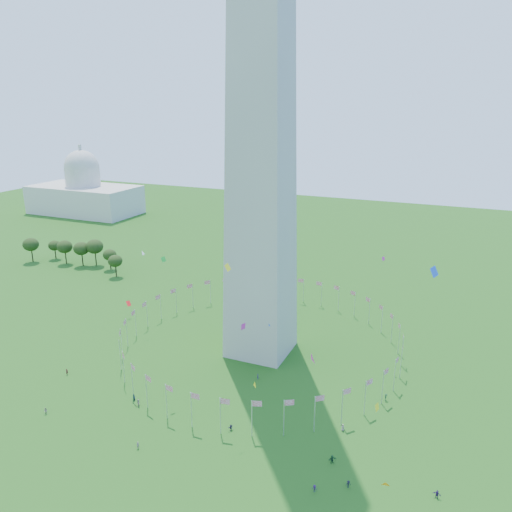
# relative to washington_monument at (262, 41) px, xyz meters

# --- Properties ---
(ground) EXTENTS (600.00, 600.00, 0.00)m
(ground) POSITION_rel_washington_monument_xyz_m (0.00, -50.00, -84.50)
(ground) COLOR #184A11
(ground) RESTS_ON ground
(washington_monument) EXTENTS (16.80, 16.80, 169.00)m
(washington_monument) POSITION_rel_washington_monument_xyz_m (0.00, 0.00, 0.00)
(washington_monument) COLOR #B6B1A2
(washington_monument) RESTS_ON ground
(flag_ring) EXTENTS (80.24, 80.24, 9.00)m
(flag_ring) POSITION_rel_washington_monument_xyz_m (-0.00, 0.00, -80.00)
(flag_ring) COLOR silver
(flag_ring) RESTS_ON ground
(capitol_building) EXTENTS (70.00, 35.00, 46.00)m
(capitol_building) POSITION_rel_washington_monument_xyz_m (-180.00, 130.00, -61.50)
(capitol_building) COLOR beige
(capitol_building) RESTS_ON ground
(crowd) EXTENTS (95.72, 63.25, 1.80)m
(crowd) POSITION_rel_washington_monument_xyz_m (16.64, -42.35, -83.66)
(crowd) COLOR black
(crowd) RESTS_ON ground
(kites_aloft) EXTENTS (99.51, 63.08, 41.80)m
(kites_aloft) POSITION_rel_washington_monument_xyz_m (7.61, -23.79, -64.09)
(kites_aloft) COLOR #CC2699
(kites_aloft) RESTS_ON ground
(tree_line_west) EXTENTS (54.91, 15.53, 11.78)m
(tree_line_west) POSITION_rel_washington_monument_xyz_m (-106.48, 41.01, -79.24)
(tree_line_west) COLOR #2B4517
(tree_line_west) RESTS_ON ground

